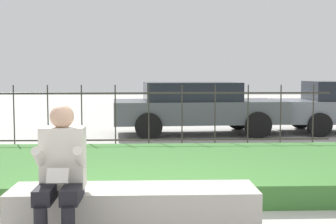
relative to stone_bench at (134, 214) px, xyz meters
name	(u,v)px	position (x,y,z in m)	size (l,w,h in m)	color
stone_bench	(134,214)	(0.00, 0.00, 0.00)	(2.31, 0.58, 0.45)	#ADA89E
person_seated_reader	(61,171)	(-0.61, -0.32, 0.48)	(0.42, 0.73, 1.25)	black
grass_berm	(149,170)	(0.13, 2.33, -0.06)	(8.97, 3.26, 0.28)	#3D7533
iron_fence	(149,118)	(0.13, 4.53, 0.49)	(6.97, 0.03, 1.31)	#332D28
car_parked_center	(196,106)	(1.30, 7.33, 0.51)	(4.29, 2.23, 1.31)	#4C5156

